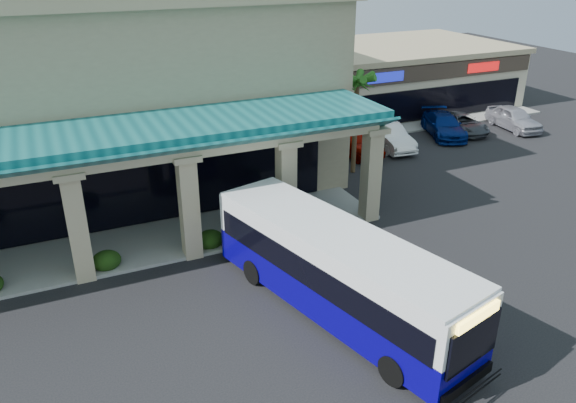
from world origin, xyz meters
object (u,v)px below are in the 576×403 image
transit_bus (337,273)px  car_silver (349,141)px  car_gray (461,123)px  car_extra (514,118)px  pedestrian (450,294)px  car_red (444,125)px  car_white (388,136)px

transit_bus → car_silver: (9.14, 14.89, -0.79)m
car_gray → car_silver: bearing=-171.6°
transit_bus → car_extra: size_ratio=2.44×
pedestrian → car_gray: size_ratio=0.42×
car_red → pedestrian: bearing=-107.7°
transit_bus → pedestrian: transit_bus is taller
transit_bus → car_silver: bearing=43.8°
car_white → car_red: car_white is taller
transit_bus → car_silver: 17.49m
car_silver → pedestrian: bearing=-124.4°
car_white → car_red: 5.12m
pedestrian → car_white: size_ratio=0.40×
car_white → pedestrian: bearing=-112.2°
car_gray → car_extra: (3.99, -1.02, 0.17)m
pedestrian → car_extra: 25.58m
car_white → transit_bus: bearing=-124.5°
pedestrian → car_white: (8.56, 16.91, -0.18)m
transit_bus → car_extra: (22.99, 14.68, -0.83)m
car_silver → car_gray: (9.86, 0.81, -0.21)m
car_extra → car_silver: bearing=-174.1°
car_silver → car_white: (3.00, 0.02, -0.04)m
car_silver → car_extra: (13.84, -0.21, -0.04)m
transit_bus → car_white: 19.25m
car_silver → transit_bus: bearing=-137.7°
pedestrian → car_red: 22.20m
transit_bus → car_red: size_ratio=2.23×
car_silver → car_extra: 13.84m
car_extra → car_gray: bearing=172.4°
car_gray → car_red: bearing=-170.4°
car_white → car_extra: (10.84, -0.24, 0.00)m
car_extra → car_red: bearing=178.5°
car_gray → car_extra: size_ratio=0.97×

